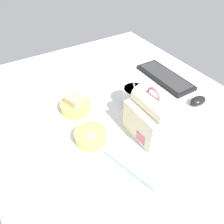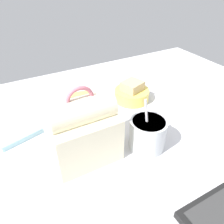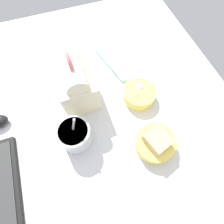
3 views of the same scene
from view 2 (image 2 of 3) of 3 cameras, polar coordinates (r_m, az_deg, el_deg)
desk_surface at (r=70.51cm, az=5.01°, el=-5.97°), size 140.00×110.00×2.00cm
lunch_bag at (r=57.08cm, az=-7.54°, el=-5.09°), size 17.34×12.93×21.81cm
soup_cup at (r=62.70cm, az=9.27°, el=-5.52°), size 10.34×10.34×15.32cm
bento_bowl_sandwich at (r=84.53cm, az=5.21°, el=4.90°), size 13.18×13.18×7.71cm
bento_bowl_snacks at (r=79.05cm, az=-7.42°, el=2.03°), size 12.11×12.11×5.45cm
chopstick_case at (r=72.68cm, az=-19.50°, el=-4.94°), size 20.95×7.79×1.60cm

